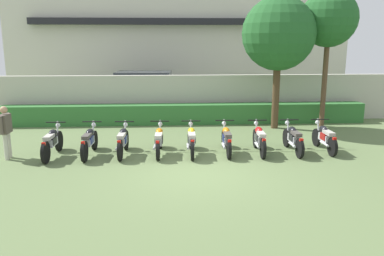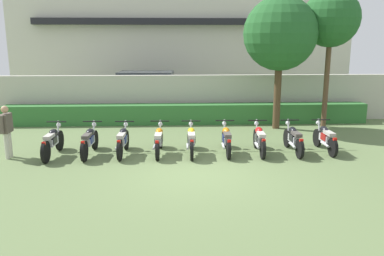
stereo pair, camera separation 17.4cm
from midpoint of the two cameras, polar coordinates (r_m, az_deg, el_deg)
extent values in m
plane|color=#607547|center=(10.38, 1.07, -6.61)|extent=(60.00, 60.00, 0.00)
cube|color=beige|center=(26.07, -1.35, 14.00)|extent=(19.83, 6.00, 8.11)
cube|color=black|center=(22.84, -1.14, 15.22)|extent=(16.65, 0.50, 0.36)
cube|color=#BCB7A8|center=(17.03, -0.50, 4.39)|extent=(18.83, 0.30, 1.97)
cube|color=#337033|center=(16.43, -0.40, 2.06)|extent=(15.07, 0.70, 0.82)
cube|color=navy|center=(20.16, -5.83, 4.90)|extent=(4.64, 2.22, 1.00)
cube|color=#2D333D|center=(20.09, -6.45, 7.23)|extent=(2.83, 1.92, 0.65)
cylinder|color=black|center=(20.97, -1.19, 4.16)|extent=(0.70, 0.28, 0.68)
cylinder|color=black|center=(19.15, -1.50, 3.35)|extent=(0.70, 0.28, 0.68)
cylinder|color=black|center=(21.38, -9.67, 4.15)|extent=(0.70, 0.28, 0.68)
cylinder|color=black|center=(19.59, -10.75, 3.34)|extent=(0.70, 0.28, 0.68)
cylinder|color=#4C3823|center=(15.78, 12.60, 4.76)|extent=(0.28, 0.28, 2.69)
sphere|color=#235B28|center=(15.65, 13.02, 13.23)|extent=(2.81, 2.81, 2.81)
cylinder|color=brown|center=(16.57, 19.21, 6.09)|extent=(0.20, 0.20, 3.48)
sphere|color=#235B28|center=(16.50, 19.85, 14.76)|extent=(2.19, 2.19, 2.19)
cylinder|color=black|center=(13.10, -18.32, -1.72)|extent=(0.10, 0.64, 0.64)
cylinder|color=black|center=(11.89, -20.11, -3.29)|extent=(0.10, 0.64, 0.64)
cube|color=silver|center=(12.41, -19.29, -1.86)|extent=(0.21, 0.60, 0.22)
ellipsoid|color=black|center=(12.51, -19.14, -0.65)|extent=(0.23, 0.44, 0.22)
cube|color=#B2ADA3|center=(12.15, -19.68, -1.17)|extent=(0.21, 0.52, 0.10)
cube|color=red|center=(11.72, -20.37, -2.11)|extent=(0.10, 0.08, 0.08)
cylinder|color=silver|center=(12.95, -18.53, -0.45)|extent=(0.05, 0.23, 0.65)
cylinder|color=black|center=(12.80, -18.75, 0.86)|extent=(0.60, 0.05, 0.04)
sphere|color=silver|center=(13.01, -18.45, 0.43)|extent=(0.14, 0.14, 0.14)
cylinder|color=silver|center=(12.25, -20.13, -2.74)|extent=(0.08, 0.55, 0.07)
cube|color=black|center=(12.35, -19.38, -1.69)|extent=(0.25, 0.36, 0.20)
cylinder|color=black|center=(12.93, -13.56, -1.68)|extent=(0.11, 0.62, 0.61)
cylinder|color=black|center=(11.69, -14.99, -3.26)|extent=(0.11, 0.62, 0.61)
cube|color=silver|center=(12.23, -14.33, -1.81)|extent=(0.22, 0.61, 0.22)
ellipsoid|color=black|center=(12.33, -14.21, -0.58)|extent=(0.24, 0.45, 0.22)
cube|color=#4C4742|center=(11.96, -14.64, -1.11)|extent=(0.22, 0.53, 0.10)
cube|color=red|center=(11.53, -15.19, -2.06)|extent=(0.10, 0.08, 0.08)
cylinder|color=silver|center=(12.77, -13.72, -0.39)|extent=(0.06, 0.23, 0.65)
cylinder|color=black|center=(12.62, -13.89, 0.94)|extent=(0.60, 0.06, 0.04)
sphere|color=silver|center=(12.84, -13.66, 0.51)|extent=(0.14, 0.14, 0.14)
cylinder|color=silver|center=(12.05, -15.13, -2.70)|extent=(0.09, 0.55, 0.07)
cube|color=navy|center=(12.17, -14.40, -1.64)|extent=(0.25, 0.37, 0.20)
cylinder|color=black|center=(12.72, -9.15, -1.71)|extent=(0.12, 0.62, 0.62)
cylinder|color=black|center=(11.56, -10.04, -3.20)|extent=(0.12, 0.62, 0.62)
cube|color=silver|center=(12.06, -9.64, -1.79)|extent=(0.22, 0.61, 0.22)
ellipsoid|color=black|center=(12.17, -9.55, -0.54)|extent=(0.24, 0.45, 0.22)
cube|color=#B2ADA3|center=(11.79, -9.85, -1.08)|extent=(0.22, 0.53, 0.10)
cube|color=red|center=(11.40, -10.18, -1.98)|extent=(0.10, 0.08, 0.08)
cylinder|color=silver|center=(12.56, -9.26, -0.39)|extent=(0.06, 0.23, 0.65)
cylinder|color=black|center=(12.41, -9.37, 0.95)|extent=(0.60, 0.06, 0.04)
sphere|color=silver|center=(12.63, -9.21, 0.51)|extent=(0.14, 0.14, 0.14)
cylinder|color=silver|center=(11.87, -10.37, -2.69)|extent=(0.09, 0.55, 0.07)
cube|color=navy|center=(12.00, -9.68, -1.62)|extent=(0.25, 0.37, 0.20)
cylinder|color=black|center=(12.74, -4.19, -1.64)|extent=(0.11, 0.58, 0.58)
cylinder|color=black|center=(11.46, -4.61, -3.28)|extent=(0.11, 0.58, 0.58)
cube|color=silver|center=(12.01, -4.41, -1.79)|extent=(0.22, 0.61, 0.22)
ellipsoid|color=orange|center=(12.12, -4.38, -0.54)|extent=(0.24, 0.45, 0.22)
cube|color=beige|center=(11.74, -4.51, -1.07)|extent=(0.22, 0.53, 0.10)
cube|color=red|center=(11.29, -4.67, -2.05)|extent=(0.10, 0.08, 0.08)
cylinder|color=silver|center=(12.58, -4.24, -0.33)|extent=(0.06, 0.23, 0.65)
cylinder|color=black|center=(12.43, -4.29, 1.02)|extent=(0.60, 0.06, 0.04)
sphere|color=silver|center=(12.65, -4.22, 0.58)|extent=(0.14, 0.14, 0.14)
cylinder|color=silver|center=(11.81, -5.07, -2.70)|extent=(0.09, 0.55, 0.07)
cube|color=black|center=(11.95, -4.44, -1.62)|extent=(0.25, 0.37, 0.20)
cylinder|color=black|center=(12.63, 0.23, -1.65)|extent=(0.11, 0.62, 0.62)
cylinder|color=black|center=(11.42, 0.41, -3.19)|extent=(0.11, 0.62, 0.62)
cube|color=silver|center=(11.94, 0.32, -1.75)|extent=(0.21, 0.60, 0.22)
ellipsoid|color=yellow|center=(12.05, 0.30, -0.49)|extent=(0.23, 0.45, 0.22)
cube|color=beige|center=(11.66, 0.36, -1.03)|extent=(0.21, 0.52, 0.10)
cube|color=red|center=(11.25, 0.43, -1.96)|extent=(0.10, 0.08, 0.08)
cylinder|color=silver|center=(12.47, 0.24, -0.32)|extent=(0.06, 0.23, 0.65)
cylinder|color=black|center=(12.31, 0.26, 1.03)|extent=(0.60, 0.05, 0.04)
sphere|color=silver|center=(12.53, 0.23, 0.59)|extent=(0.14, 0.14, 0.14)
cylinder|color=silver|center=(11.73, -0.23, -2.67)|extent=(0.08, 0.55, 0.07)
cube|color=black|center=(11.88, 0.33, -1.57)|extent=(0.25, 0.37, 0.20)
cylinder|color=black|center=(12.84, 5.06, -1.55)|extent=(0.11, 0.58, 0.58)
cylinder|color=black|center=(11.58, 5.77, -3.14)|extent=(0.11, 0.58, 0.58)
cube|color=silver|center=(12.12, 5.44, -1.68)|extent=(0.22, 0.61, 0.22)
ellipsoid|color=orange|center=(12.23, 5.37, -0.44)|extent=(0.23, 0.45, 0.22)
cube|color=#4C4742|center=(11.85, 5.58, -0.97)|extent=(0.21, 0.53, 0.10)
cube|color=red|center=(11.41, 5.86, -1.92)|extent=(0.10, 0.08, 0.08)
cylinder|color=silver|center=(12.68, 5.13, -0.24)|extent=(0.06, 0.23, 0.65)
cylinder|color=black|center=(12.53, 5.21, 1.09)|extent=(0.60, 0.05, 0.04)
sphere|color=silver|center=(12.75, 5.10, 0.66)|extent=(0.14, 0.14, 0.14)
cylinder|color=silver|center=(11.90, 4.99, -2.59)|extent=(0.08, 0.55, 0.07)
cube|color=navy|center=(12.06, 5.47, -1.51)|extent=(0.25, 0.37, 0.20)
cylinder|color=black|center=(12.92, 9.66, -1.52)|extent=(0.12, 0.61, 0.61)
cylinder|color=black|center=(11.73, 10.67, -3.00)|extent=(0.12, 0.61, 0.61)
cube|color=silver|center=(12.24, 10.20, -1.61)|extent=(0.23, 0.61, 0.22)
ellipsoid|color=red|center=(12.35, 10.11, -0.38)|extent=(0.24, 0.45, 0.22)
cube|color=beige|center=(11.97, 10.44, -0.90)|extent=(0.22, 0.53, 0.10)
cube|color=red|center=(11.57, 10.81, -1.80)|extent=(0.10, 0.08, 0.08)
cylinder|color=silver|center=(12.76, 9.78, -0.23)|extent=(0.06, 0.23, 0.65)
cylinder|color=black|center=(12.60, 9.90, 1.10)|extent=(0.60, 0.06, 0.04)
sphere|color=silver|center=(12.82, 9.72, 0.67)|extent=(0.14, 0.14, 0.14)
cylinder|color=silver|center=(12.01, 9.83, -2.50)|extent=(0.10, 0.55, 0.07)
cube|color=black|center=(12.18, 10.25, -1.44)|extent=(0.26, 0.37, 0.20)
cylinder|color=black|center=(13.20, 14.02, -1.44)|extent=(0.09, 0.60, 0.60)
cylinder|color=black|center=(12.02, 15.78, -2.92)|extent=(0.09, 0.60, 0.60)
cube|color=silver|center=(12.53, 14.97, -1.54)|extent=(0.20, 0.60, 0.22)
ellipsoid|color=black|center=(12.63, 14.79, -0.34)|extent=(0.22, 0.44, 0.22)
cube|color=#4C4742|center=(12.27, 15.35, -0.85)|extent=(0.20, 0.52, 0.10)
cube|color=red|center=(11.86, 16.02, -1.74)|extent=(0.10, 0.08, 0.08)
cylinder|color=silver|center=(13.05, 14.21, -0.17)|extent=(0.05, 0.23, 0.65)
cylinder|color=black|center=(12.90, 14.40, 1.13)|extent=(0.60, 0.04, 0.04)
sphere|color=silver|center=(13.11, 14.11, 0.70)|extent=(0.14, 0.14, 0.14)
cylinder|color=silver|center=(12.29, 14.75, -2.42)|extent=(0.07, 0.55, 0.07)
cube|color=black|center=(12.47, 15.05, -1.37)|extent=(0.24, 0.36, 0.20)
cylinder|color=black|center=(13.56, 18.10, -1.36)|extent=(0.10, 0.58, 0.58)
cylinder|color=black|center=(12.50, 20.15, -2.67)|extent=(0.10, 0.58, 0.58)
cube|color=silver|center=(12.95, 19.22, -1.40)|extent=(0.21, 0.60, 0.22)
ellipsoid|color=black|center=(13.05, 19.00, -0.24)|extent=(0.23, 0.45, 0.22)
cube|color=#B2ADA3|center=(12.70, 19.69, -0.73)|extent=(0.21, 0.52, 0.10)
cube|color=red|center=(12.34, 20.44, -1.54)|extent=(0.10, 0.08, 0.08)
cylinder|color=silver|center=(13.41, 18.34, -0.12)|extent=(0.06, 0.23, 0.65)
cylinder|color=black|center=(13.27, 18.58, 1.14)|extent=(0.60, 0.05, 0.04)
sphere|color=silver|center=(13.48, 18.21, 0.72)|extent=(0.14, 0.14, 0.14)
cylinder|color=silver|center=(12.71, 19.12, -2.25)|extent=(0.08, 0.55, 0.07)
cube|color=#A51414|center=(12.89, 19.32, -1.24)|extent=(0.25, 0.37, 0.20)
cylinder|color=beige|center=(12.88, -24.62, -2.17)|extent=(0.13, 0.13, 0.78)
cylinder|color=beige|center=(12.70, -24.96, -2.40)|extent=(0.13, 0.13, 0.78)
cube|color=brown|center=(12.65, -25.06, 0.63)|extent=(0.22, 0.45, 0.55)
cylinder|color=brown|center=(12.90, -24.62, 0.95)|extent=(0.09, 0.09, 0.52)
cylinder|color=brown|center=(12.40, -25.54, 0.43)|extent=(0.09, 0.09, 0.52)
sphere|color=tan|center=(12.58, -25.24, 2.46)|extent=(0.21, 0.21, 0.21)
camera|label=1|loc=(0.09, -89.59, 0.09)|focal=36.70mm
camera|label=2|loc=(0.09, 90.41, -0.09)|focal=36.70mm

